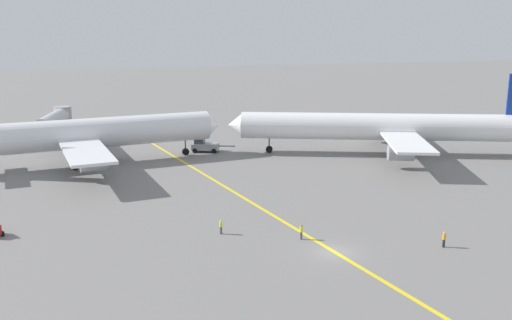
{
  "coord_description": "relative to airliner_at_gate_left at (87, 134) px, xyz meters",
  "views": [
    {
      "loc": [
        -25.95,
        -49.27,
        22.82
      ],
      "look_at": [
        0.77,
        26.92,
        4.0
      ],
      "focal_mm": 39.25,
      "sensor_mm": 36.0,
      "label": 1
    }
  ],
  "objects": [
    {
      "name": "ground_crew_wing_walker_right",
      "position": [
        34.0,
        -52.48,
        -4.39
      ],
      "size": [
        0.36,
        0.36,
        1.73
      ],
      "color": "black",
      "rests_on": "ground"
    },
    {
      "name": "airliner_being_pushed",
      "position": [
        52.78,
        -10.23,
        -0.13
      ],
      "size": [
        54.73,
        39.29,
        15.18
      ],
      "color": "white",
      "rests_on": "ground"
    },
    {
      "name": "airliner_at_gate_left",
      "position": [
        0.0,
        0.0,
        0.0
      ],
      "size": [
        48.4,
        42.49,
        15.6
      ],
      "color": "silver",
      "rests_on": "ground"
    },
    {
      "name": "ground_crew_marshaller_foreground",
      "position": [
        12.46,
        -40.67,
        -4.41
      ],
      "size": [
        0.36,
        0.36,
        1.7
      ],
      "color": "#4C4C51",
      "rests_on": "ground"
    },
    {
      "name": "ground_plane",
      "position": [
        22.17,
        -49.85,
        -5.3
      ],
      "size": [
        600.0,
        600.0,
        0.0
      ],
      "primitive_type": "plane",
      "color": "slate"
    },
    {
      "name": "pushback_tug",
      "position": [
        21.68,
        3.24,
        -4.11
      ],
      "size": [
        8.16,
        4.79,
        2.82
      ],
      "color": "gray",
      "rests_on": "ground"
    },
    {
      "name": "taxiway_stripe",
      "position": [
        20.92,
        -39.85,
        -5.3
      ],
      "size": [
        16.88,
        118.94,
        0.01
      ],
      "primitive_type": "cube",
      "rotation": [
        0.0,
        0.0,
        0.14
      ],
      "color": "yellow",
      "rests_on": "ground"
    },
    {
      "name": "ground_crew_ramp_agent_by_cones",
      "position": [
        20.45,
        -45.27,
        -4.41
      ],
      "size": [
        0.36,
        0.36,
        1.72
      ],
      "color": "#4C4C51",
      "rests_on": "ground"
    },
    {
      "name": "jet_bridge",
      "position": [
        -5.1,
        28.67,
        -1.28
      ],
      "size": [
        7.64,
        18.84,
        5.8
      ],
      "color": "#B7B7BC",
      "rests_on": "ground"
    }
  ]
}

